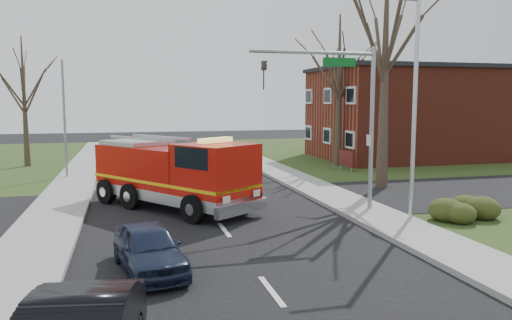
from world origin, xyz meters
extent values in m
plane|color=black|center=(0.00, 0.00, 0.00)|extent=(120.00, 120.00, 0.00)
cube|color=gray|center=(6.20, 0.00, 0.07)|extent=(2.40, 80.00, 0.15)
cube|color=gray|center=(-6.20, 0.00, 0.07)|extent=(2.40, 80.00, 0.15)
cube|color=maroon|center=(19.00, 18.00, 3.50)|extent=(15.00, 10.00, 7.00)
cube|color=black|center=(19.00, 18.00, 7.10)|extent=(15.40, 10.40, 0.30)
cube|color=silver|center=(11.45, 18.00, 2.00)|extent=(0.12, 1.40, 1.20)
cube|color=#521313|center=(10.50, 12.50, 0.90)|extent=(0.12, 2.00, 1.00)
cylinder|color=gray|center=(10.50, 11.70, 0.45)|extent=(0.08, 0.08, 0.90)
cylinder|color=gray|center=(10.50, 13.30, 0.45)|extent=(0.08, 0.08, 0.90)
ellipsoid|color=#273212|center=(9.00, -1.00, 0.58)|extent=(2.80, 2.00, 0.90)
cone|color=#392B22|center=(9.50, 6.00, 6.00)|extent=(0.64, 0.64, 12.00)
cone|color=#392B22|center=(11.00, 15.00, 5.25)|extent=(0.56, 0.56, 10.50)
cone|color=#392B22|center=(-10.00, 20.00, 4.50)|extent=(0.44, 0.44, 9.00)
cylinder|color=gray|center=(6.50, 1.50, 3.40)|extent=(0.18, 0.18, 6.80)
cylinder|color=gray|center=(3.90, 1.50, 6.50)|extent=(5.20, 0.14, 0.14)
cube|color=#0C591E|center=(5.00, 1.50, 6.15)|extent=(1.40, 0.06, 0.35)
imported|color=black|center=(1.90, 1.50, 6.15)|extent=(0.22, 0.18, 1.10)
cylinder|color=#B7BABF|center=(7.20, -0.50, 4.20)|extent=(0.16, 0.16, 8.40)
cylinder|color=gray|center=(-6.80, 14.00, 3.50)|extent=(0.14, 0.14, 7.00)
cube|color=#AB1007|center=(-2.13, 5.27, 1.57)|extent=(5.18, 5.81, 2.12)
cube|color=#AB1007|center=(0.08, 2.13, 1.72)|extent=(3.66, 3.66, 2.43)
cube|color=#B7BABF|center=(-1.43, 4.28, 0.71)|extent=(6.71, 7.97, 0.46)
cube|color=#E5B20C|center=(-1.43, 4.28, 1.26)|extent=(6.71, 7.98, 0.12)
cube|color=black|center=(0.72, 1.22, 2.48)|extent=(1.96, 1.42, 0.86)
cube|color=#E5D866|center=(0.08, 2.13, 3.08)|extent=(1.53, 1.22, 0.18)
cylinder|color=black|center=(-0.94, 1.29, 0.56)|extent=(0.93, 1.11, 1.11)
cylinder|color=black|center=(1.21, 2.80, 0.56)|extent=(0.93, 1.11, 1.11)
cylinder|color=black|center=(-4.25, 6.00, 0.56)|extent=(0.93, 1.11, 1.11)
cylinder|color=black|center=(-2.10, 7.52, 0.56)|extent=(0.93, 1.11, 1.11)
imported|color=#1B233B|center=(-2.80, -3.77, 0.65)|extent=(2.16, 4.03, 1.30)
camera|label=1|loc=(-3.30, -17.19, 4.60)|focal=35.00mm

